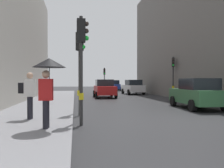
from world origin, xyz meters
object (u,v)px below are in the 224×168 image
(traffic_light_far_median, at_px, (104,76))
(pedestrian_with_umbrella, at_px, (48,73))
(car_green_estate, at_px, (197,94))
(pedestrian_with_black_backpack, at_px, (29,93))
(traffic_light_near_right, at_px, (80,57))
(car_blue_van, at_px, (114,85))
(car_white_compact, at_px, (133,87))
(car_red_sedan, at_px, (104,88))
(traffic_light_near_left, at_px, (82,50))
(traffic_light_mid_street, at_px, (173,70))

(traffic_light_far_median, height_order, pedestrian_with_umbrella, traffic_light_far_median)
(car_green_estate, distance_m, pedestrian_with_black_backpack, 9.32)
(traffic_light_near_right, distance_m, car_blue_van, 27.57)
(car_blue_van, relative_size, car_white_compact, 1.01)
(car_red_sedan, relative_size, car_green_estate, 0.98)
(traffic_light_near_left, bearing_deg, traffic_light_far_median, 80.65)
(traffic_light_near_right, xyz_separation_m, pedestrian_with_umbrella, (-1.05, -3.50, -0.88))
(traffic_light_near_left, xyz_separation_m, car_white_compact, (6.76, 18.81, -1.83))
(car_green_estate, xyz_separation_m, pedestrian_with_black_backpack, (-8.74, -3.24, 0.29))
(car_green_estate, distance_m, car_white_compact, 14.83)
(car_red_sedan, distance_m, car_blue_van, 15.58)
(traffic_light_mid_street, xyz_separation_m, pedestrian_with_black_backpack, (-10.69, -10.88, -1.50))
(traffic_light_mid_street, xyz_separation_m, car_red_sedan, (-6.08, 2.39, -1.78))
(car_blue_van, bearing_deg, car_red_sedan, -103.13)
(traffic_light_near_right, bearing_deg, car_white_compact, 67.62)
(traffic_light_near_left, relative_size, traffic_light_far_median, 1.14)
(car_red_sedan, bearing_deg, traffic_light_mid_street, -21.43)
(car_green_estate, xyz_separation_m, car_white_compact, (0.00, 14.83, 0.00))
(car_red_sedan, distance_m, pedestrian_with_black_backpack, 14.05)
(car_blue_van, distance_m, car_green_estate, 25.21)
(car_blue_van, height_order, pedestrian_with_umbrella, pedestrian_with_umbrella)
(traffic_light_far_median, distance_m, pedestrian_with_umbrella, 24.62)
(car_blue_van, bearing_deg, car_white_compact, -86.76)
(car_green_estate, xyz_separation_m, pedestrian_with_umbrella, (-7.81, -5.10, 0.96))
(traffic_light_near_right, height_order, traffic_light_mid_street, traffic_light_near_right)
(car_green_estate, bearing_deg, car_white_compact, 89.99)
(pedestrian_with_umbrella, bearing_deg, car_white_compact, 68.60)
(car_red_sedan, height_order, pedestrian_with_black_backpack, pedestrian_with_black_backpack)
(pedestrian_with_black_backpack, bearing_deg, car_red_sedan, 70.84)
(pedestrian_with_umbrella, bearing_deg, car_red_sedan, 76.32)
(traffic_light_near_left, relative_size, pedestrian_with_black_backpack, 2.22)
(traffic_light_mid_street, bearing_deg, pedestrian_with_umbrella, -127.47)
(traffic_light_far_median, relative_size, pedestrian_with_umbrella, 1.61)
(car_red_sedan, bearing_deg, traffic_light_near_left, -100.65)
(car_red_sedan, bearing_deg, car_green_estate, -67.63)
(pedestrian_with_umbrella, distance_m, pedestrian_with_black_backpack, 2.18)
(traffic_light_near_right, xyz_separation_m, traffic_light_near_left, (0.00, -2.38, -0.02))
(traffic_light_near_right, relative_size, traffic_light_mid_street, 1.03)
(traffic_light_mid_street, relative_size, car_white_compact, 0.90)
(traffic_light_near_right, distance_m, pedestrian_with_umbrella, 3.76)
(traffic_light_far_median, relative_size, car_green_estate, 0.80)
(car_blue_van, bearing_deg, pedestrian_with_umbrella, -103.41)
(traffic_light_far_median, distance_m, car_white_compact, 5.37)
(car_blue_van, bearing_deg, traffic_light_mid_street, -81.77)
(car_green_estate, height_order, pedestrian_with_umbrella, pedestrian_with_umbrella)
(traffic_light_mid_street, xyz_separation_m, car_white_compact, (-1.95, 7.19, -1.78))
(traffic_light_far_median, xyz_separation_m, pedestrian_with_black_backpack, (-5.76, -22.28, -1.21))
(car_green_estate, distance_m, pedestrian_with_umbrella, 9.38)
(car_red_sedan, distance_m, car_green_estate, 10.84)
(car_red_sedan, distance_m, car_white_compact, 6.33)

